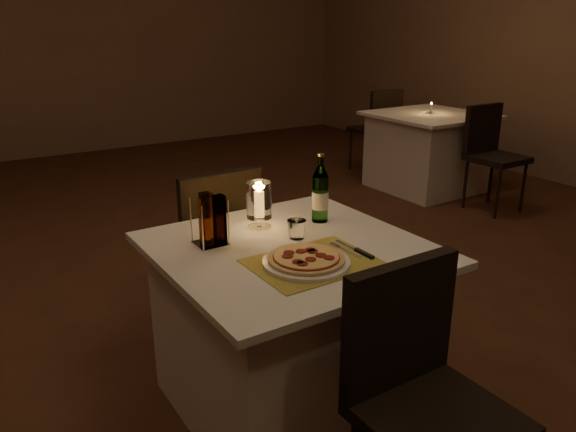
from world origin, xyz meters
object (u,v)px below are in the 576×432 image
water_bottle (320,195)px  neighbor_table_right (427,151)px  tumbler (297,229)px  main_table (291,328)px  hurricane_candle (259,202)px  chair_far (214,236)px  pizza (306,258)px  chair_near (419,380)px  plate (306,262)px

water_bottle → neighbor_table_right: bearing=35.3°
water_bottle → neighbor_table_right: water_bottle is taller
tumbler → main_table: bearing=-138.6°
water_bottle → hurricane_candle: (-0.27, 0.06, -0.00)m
tumbler → water_bottle: bearing=30.5°
chair_far → pizza: chair_far is taller
main_table → water_bottle: water_bottle is taller
water_bottle → hurricane_candle: water_bottle is taller
chair_far → water_bottle: water_bottle is taller
chair_near → chair_far: size_ratio=1.00×
plate → pizza: (-0.00, -0.00, 0.02)m
pizza → neighbor_table_right: pizza is taller
pizza → water_bottle: 0.49m
chair_far → plate: (-0.05, -0.89, 0.20)m
water_bottle → chair_far: bearing=116.6°
main_table → chair_far: (-0.00, 0.71, 0.18)m
chair_near → water_bottle: 0.98m
chair_far → hurricane_candle: size_ratio=4.38×
chair_far → plate: size_ratio=2.81×
tumbler → chair_far: bearing=95.9°
neighbor_table_right → chair_near: bearing=-136.6°
hurricane_candle → chair_far: bearing=89.4°
pizza → neighbor_table_right: 3.76m
main_table → neighbor_table_right: bearing=35.1°
chair_far → tumbler: bearing=-84.1°
chair_near → neighbor_table_right: bearing=43.4°
water_bottle → chair_near: bearing=-106.7°
plate → water_bottle: bearing=48.3°
tumbler → neighbor_table_right: bearing=35.0°
tumbler → pizza: bearing=-116.1°
main_table → chair_near: chair_near is taller
pizza → neighbor_table_right: bearing=36.9°
pizza → neighbor_table_right: (2.99, 2.25, -0.39)m
main_table → hurricane_candle: size_ratio=4.87×
plate → pizza: pizza is taller
main_table → plate: (-0.05, -0.18, 0.38)m
tumbler → hurricane_candle: size_ratio=0.38×
chair_far → chair_near: bearing=-90.0°
hurricane_candle → neighbor_table_right: 3.50m
main_table → water_bottle: size_ratio=3.30×
main_table → hurricane_candle: 0.54m
hurricane_candle → neighbor_table_right: (2.94, 1.83, -0.49)m
pizza → neighbor_table_right: size_ratio=0.28×
tumbler → water_bottle: 0.25m
plate → tumbler: tumbler is taller
main_table → hurricane_candle: bearing=91.1°
chair_near → chair_far: (-0.00, 1.43, 0.00)m
plate → hurricane_candle: hurricane_candle is taller
pizza → water_bottle: size_ratio=0.92×
plate → water_bottle: 0.49m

